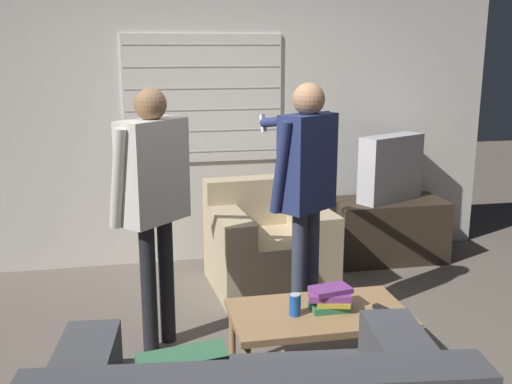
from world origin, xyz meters
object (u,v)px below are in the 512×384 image
object	(u,v)px
tv	(391,168)
armchair_beige	(268,245)
person_right_standing	(306,176)
book_stack	(330,299)
person_left_standing	(153,187)
spare_remote	(383,309)
soda_can	(295,305)
coffee_table	(319,318)

from	to	relation	value
tv	armchair_beige	bearing A→B (deg)	-8.94
person_right_standing	book_stack	world-z (taller)	person_right_standing
person_left_standing	spare_remote	bearing A→B (deg)	-72.67
tv	soda_can	world-z (taller)	tv
book_stack	spare_remote	world-z (taller)	book_stack
spare_remote	book_stack	bearing A→B (deg)	140.21
coffee_table	spare_remote	world-z (taller)	spare_remote
person_right_standing	book_stack	distance (m)	0.91
tv	person_right_standing	world-z (taller)	person_right_standing
person_left_standing	soda_can	distance (m)	1.14
armchair_beige	person_right_standing	distance (m)	1.09
coffee_table	person_right_standing	xyz separation A→B (m)	(0.11, 0.71, 0.68)
armchair_beige	coffee_table	xyz separation A→B (m)	(-0.04, -1.50, 0.06)
coffee_table	person_right_standing	size ratio (longest dim) A/B	0.60
person_left_standing	soda_can	world-z (taller)	person_left_standing
armchair_beige	person_right_standing	xyz separation A→B (m)	(0.08, -0.79, 0.74)
soda_can	book_stack	bearing A→B (deg)	7.91
armchair_beige	soda_can	distance (m)	1.55
tv	person_left_standing	distance (m)	2.50
tv	book_stack	xyz separation A→B (m)	(-1.18, -1.88, -0.35)
coffee_table	person_right_standing	bearing A→B (deg)	80.94
person_left_standing	person_right_standing	bearing A→B (deg)	-38.61
tv	soda_can	size ratio (longest dim) A/B	5.36
tv	spare_remote	world-z (taller)	tv
person_right_standing	spare_remote	distance (m)	1.04
person_right_standing	book_stack	bearing A→B (deg)	-128.82
tv	soda_can	distance (m)	2.40
coffee_table	soda_can	bearing A→B (deg)	-170.68
person_right_standing	book_stack	xyz separation A→B (m)	(-0.05, -0.70, -0.57)
person_left_standing	person_right_standing	distance (m)	1.01
tv	person_left_standing	size ratio (longest dim) A/B	0.40
coffee_table	soda_can	world-z (taller)	soda_can
armchair_beige	spare_remote	xyz separation A→B (m)	(0.32, -1.58, 0.11)
coffee_table	tv	xyz separation A→B (m)	(1.25, 1.88, 0.46)
armchair_beige	person_right_standing	world-z (taller)	person_right_standing
person_left_standing	book_stack	distance (m)	1.28
armchair_beige	person_right_standing	bearing A→B (deg)	90.70
coffee_table	soda_can	xyz separation A→B (m)	(-0.15, -0.02, 0.10)
person_right_standing	spare_remote	world-z (taller)	person_right_standing
person_right_standing	armchair_beige	bearing A→B (deg)	60.27
armchair_beige	tv	world-z (taller)	tv
armchair_beige	person_right_standing	size ratio (longest dim) A/B	0.58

